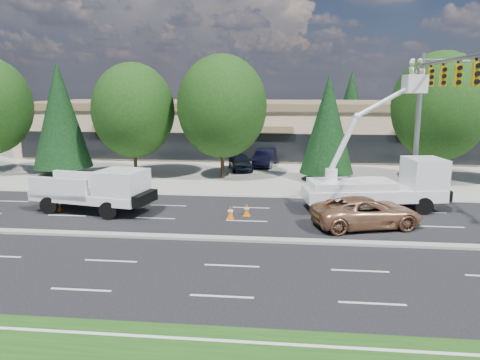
# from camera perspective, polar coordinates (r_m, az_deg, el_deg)

# --- Properties ---
(ground) EXTENTS (140.00, 140.00, 0.00)m
(ground) POSITION_cam_1_polar(r_m,az_deg,el_deg) (21.91, 0.05, -7.36)
(ground) COLOR black
(ground) RESTS_ON ground
(concrete_apron) EXTENTS (140.00, 22.00, 0.01)m
(concrete_apron) POSITION_cam_1_polar(r_m,az_deg,el_deg) (41.31, 2.98, 1.48)
(concrete_apron) COLOR #9A988C
(concrete_apron) RESTS_ON ground
(road_median) EXTENTS (120.00, 0.55, 0.12)m
(road_median) POSITION_cam_1_polar(r_m,az_deg,el_deg) (21.89, 0.05, -7.21)
(road_median) COLOR #9A988C
(road_median) RESTS_ON ground
(strip_mall) EXTENTS (50.40, 15.40, 5.50)m
(strip_mall) POSITION_cam_1_polar(r_m,az_deg,el_deg) (50.84, 3.64, 6.52)
(strip_mall) COLOR tan
(strip_mall) RESTS_ON ground
(tree_front_b) EXTENTS (4.60, 4.60, 9.06)m
(tree_front_b) POSITION_cam_1_polar(r_m,az_deg,el_deg) (40.08, -21.08, 7.45)
(tree_front_b) COLOR #332114
(tree_front_b) RESTS_ON ground
(tree_front_c) EXTENTS (6.42, 6.42, 8.91)m
(tree_front_c) POSITION_cam_1_polar(r_m,az_deg,el_deg) (37.72, -12.89, 8.26)
(tree_front_c) COLOR #332114
(tree_front_c) RESTS_ON ground
(tree_front_d) EXTENTS (6.84, 6.84, 9.49)m
(tree_front_d) POSITION_cam_1_polar(r_m,az_deg,el_deg) (36.06, -2.20, 8.95)
(tree_front_d) COLOR #332114
(tree_front_d) RESTS_ON ground
(tree_front_e) EXTENTS (4.06, 4.06, 7.99)m
(tree_front_e) POSITION_cam_1_polar(r_m,az_deg,el_deg) (35.87, 10.65, 6.72)
(tree_front_e) COLOR #332114
(tree_front_e) RESTS_ON ground
(tree_front_f) EXTENTS (6.92, 6.92, 9.60)m
(tree_front_f) POSITION_cam_1_polar(r_m,az_deg,el_deg) (37.28, 23.21, 8.24)
(tree_front_f) COLOR #332114
(tree_front_f) RESTS_ON ground
(tree_back_a) EXTENTS (4.90, 4.90, 9.65)m
(tree_back_a) POSITION_cam_1_polar(r_m,az_deg,el_deg) (65.85, -11.91, 9.42)
(tree_back_a) COLOR #332114
(tree_back_a) RESTS_ON ground
(tree_back_b) EXTENTS (5.54, 5.54, 10.92)m
(tree_back_b) POSITION_cam_1_polar(r_m,az_deg,el_deg) (62.97, 0.47, 10.20)
(tree_back_b) COLOR #332114
(tree_back_b) RESTS_ON ground
(tree_back_c) EXTENTS (4.61, 4.61, 9.08)m
(tree_back_c) POSITION_cam_1_polar(r_m,az_deg,el_deg) (63.17, 13.37, 9.01)
(tree_back_c) COLOR #332114
(tree_back_c) RESTS_ON ground
(tree_back_d) EXTENTS (4.44, 4.44, 8.75)m
(tree_back_d) POSITION_cam_1_polar(r_m,az_deg,el_deg) (65.75, 23.90, 8.28)
(tree_back_d) COLOR #332114
(tree_back_d) RESTS_ON ground
(signal_mast) EXTENTS (2.76, 10.16, 9.00)m
(signal_mast) POSITION_cam_1_polar(r_m,az_deg,el_deg) (28.80, 22.15, 8.57)
(signal_mast) COLOR gray
(signal_mast) RESTS_ON ground
(utility_pickup) EXTENTS (6.88, 3.62, 2.51)m
(utility_pickup) POSITION_cam_1_polar(r_m,az_deg,el_deg) (27.64, -16.96, -1.70)
(utility_pickup) COLOR white
(utility_pickup) RESTS_ON ground
(bucket_truck) EXTENTS (8.19, 3.71, 8.53)m
(bucket_truck) POSITION_cam_1_polar(r_m,az_deg,el_deg) (28.00, 17.27, 0.06)
(bucket_truck) COLOR white
(bucket_truck) RESTS_ON ground
(traffic_cone_a) EXTENTS (0.40, 0.40, 0.70)m
(traffic_cone_a) POSITION_cam_1_polar(r_m,az_deg,el_deg) (28.87, -21.29, -2.86)
(traffic_cone_a) COLOR orange
(traffic_cone_a) RESTS_ON ground
(traffic_cone_b) EXTENTS (0.40, 0.40, 0.70)m
(traffic_cone_b) POSITION_cam_1_polar(r_m,az_deg,el_deg) (25.34, -1.18, -3.97)
(traffic_cone_b) COLOR orange
(traffic_cone_b) RESTS_ON ground
(traffic_cone_c) EXTENTS (0.40, 0.40, 0.70)m
(traffic_cone_c) POSITION_cam_1_polar(r_m,az_deg,el_deg) (25.86, 0.82, -3.66)
(traffic_cone_c) COLOR orange
(traffic_cone_c) RESTS_ON ground
(traffic_cone_d) EXTENTS (0.40, 0.40, 0.70)m
(traffic_cone_d) POSITION_cam_1_polar(r_m,az_deg,el_deg) (26.41, 19.38, -4.00)
(traffic_cone_d) COLOR orange
(traffic_cone_d) RESTS_ON ground
(minivan) EXTENTS (6.04, 3.99, 1.54)m
(minivan) POSITION_cam_1_polar(r_m,az_deg,el_deg) (24.58, 15.17, -3.82)
(minivan) COLOR #B07B55
(minivan) RESTS_ON ground
(parked_car_west) EXTENTS (2.72, 4.53, 1.44)m
(parked_car_west) POSITION_cam_1_polar(r_m,az_deg,el_deg) (40.03, 0.02, 2.23)
(parked_car_west) COLOR black
(parked_car_west) RESTS_ON ground
(parked_car_east) EXTENTS (2.09, 4.77, 1.52)m
(parked_car_east) POSITION_cam_1_polar(r_m,az_deg,el_deg) (42.17, 3.06, 2.73)
(parked_car_east) COLOR black
(parked_car_east) RESTS_ON ground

